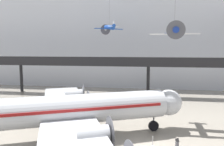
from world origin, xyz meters
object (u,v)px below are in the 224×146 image
at_px(stanchion_barrier, 153,143).
at_px(info_sign_pedestal, 177,144).
at_px(airliner_silver_main, 59,111).
at_px(suspended_plane_blue_trainer, 109,28).
at_px(suspended_plane_white_twin, 174,32).

bearing_deg(stanchion_barrier, info_sign_pedestal, -5.20).
bearing_deg(info_sign_pedestal, airliner_silver_main, 153.16).
bearing_deg(airliner_silver_main, suspended_plane_blue_trainer, 62.25).
height_order(airliner_silver_main, stanchion_barrier, airliner_silver_main).
xyz_separation_m(airliner_silver_main, suspended_plane_blue_trainer, (1.58, 24.64, 11.35)).
relative_size(airliner_silver_main, stanchion_barrier, 31.72).
bearing_deg(stanchion_barrier, suspended_plane_blue_trainer, 109.83).
bearing_deg(suspended_plane_blue_trainer, airliner_silver_main, 145.44).
bearing_deg(suspended_plane_white_twin, airliner_silver_main, -54.66).
relative_size(suspended_plane_white_twin, suspended_plane_blue_trainer, 1.24).
height_order(stanchion_barrier, info_sign_pedestal, info_sign_pedestal).
height_order(airliner_silver_main, suspended_plane_white_twin, suspended_plane_white_twin).
distance_m(airliner_silver_main, suspended_plane_blue_trainer, 27.17).
height_order(suspended_plane_white_twin, info_sign_pedestal, suspended_plane_white_twin).
xyz_separation_m(suspended_plane_white_twin, stanchion_barrier, (-2.87, -8.22, -12.28)).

